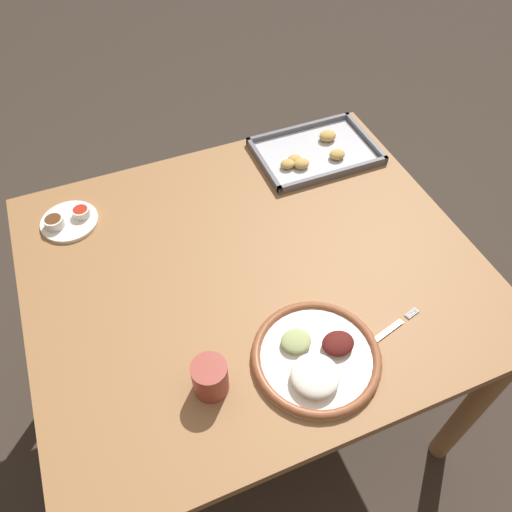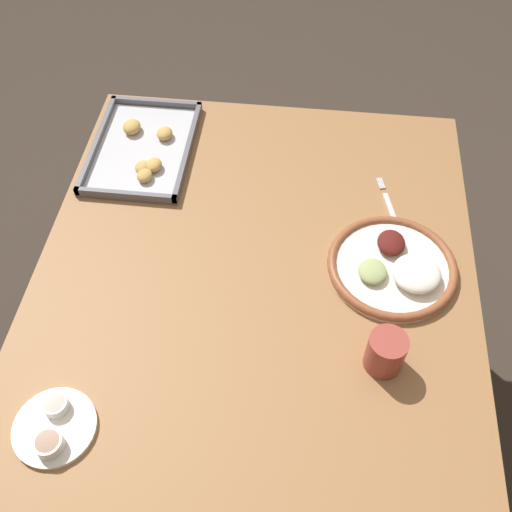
% 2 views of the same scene
% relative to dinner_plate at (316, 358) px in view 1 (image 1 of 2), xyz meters
% --- Properties ---
extents(ground_plane, '(8.00, 8.00, 0.00)m').
position_rel_dinner_plate_xyz_m(ground_plane, '(-0.03, 0.30, -0.76)').
color(ground_plane, '#382D26').
extents(dining_table, '(1.10, 0.95, 0.75)m').
position_rel_dinner_plate_xyz_m(dining_table, '(-0.03, 0.30, -0.12)').
color(dining_table, olive).
rests_on(dining_table, ground_plane).
extents(dinner_plate, '(0.28, 0.28, 0.05)m').
position_rel_dinner_plate_xyz_m(dinner_plate, '(0.00, 0.00, 0.00)').
color(dinner_plate, white).
rests_on(dinner_plate, dining_table).
extents(fork, '(0.19, 0.06, 0.00)m').
position_rel_dinner_plate_xyz_m(fork, '(0.17, 0.00, -0.01)').
color(fork, silver).
rests_on(fork, dining_table).
extents(saucer_plate, '(0.15, 0.15, 0.04)m').
position_rel_dinner_plate_xyz_m(saucer_plate, '(-0.43, 0.61, -0.00)').
color(saucer_plate, white).
rests_on(saucer_plate, dining_table).
extents(baking_tray, '(0.35, 0.25, 0.04)m').
position_rel_dinner_plate_xyz_m(baking_tray, '(0.31, 0.62, -0.00)').
color(baking_tray, '#595960').
rests_on(baking_tray, dining_table).
extents(drinking_cup, '(0.07, 0.07, 0.09)m').
position_rel_dinner_plate_xyz_m(drinking_cup, '(-0.23, 0.03, 0.03)').
color(drinking_cup, '#993D33').
rests_on(drinking_cup, dining_table).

